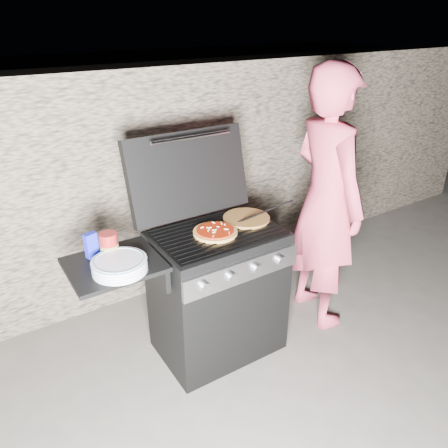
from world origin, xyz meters
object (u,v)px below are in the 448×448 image
pizza_topped (215,231)px  sauce_jar (109,246)px  person (326,201)px  gas_grill (185,304)px

pizza_topped → sauce_jar: size_ratio=1.80×
pizza_topped → person: person is taller
pizza_topped → sauce_jar: sauce_jar is taller
gas_grill → person: size_ratio=0.71×
pizza_topped → sauce_jar: (-0.64, 0.08, 0.05)m
sauce_jar → person: 1.53m
gas_grill → pizza_topped: 0.52m
pizza_topped → person: bearing=-3.2°
gas_grill → sauce_jar: bearing=171.4°
sauce_jar → person: (1.52, -0.13, -0.04)m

